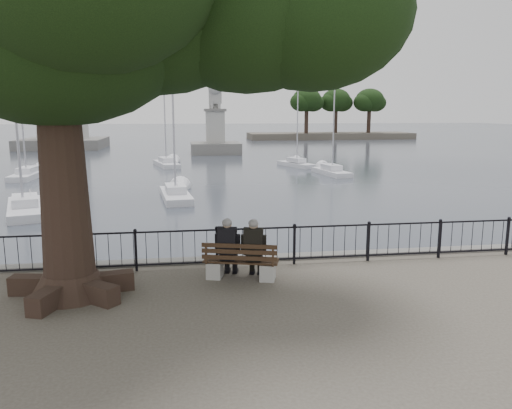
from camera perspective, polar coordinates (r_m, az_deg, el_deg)
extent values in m
cube|color=#5F5D5A|center=(13.55, -0.31, -8.38)|extent=(200.00, 0.40, 1.20)
plane|color=#292F3B|center=(112.81, -7.41, 7.97)|extent=(260.00, 260.00, 0.00)
cube|color=black|center=(12.66, 0.00, -2.76)|extent=(22.00, 0.04, 0.04)
cube|color=black|center=(12.88, 0.00, -6.36)|extent=(22.00, 0.04, 0.04)
cube|color=#A09F97|center=(12.01, -4.73, -7.40)|extent=(0.45, 0.52, 0.40)
cube|color=#A09F97|center=(11.81, 1.34, -7.68)|extent=(0.45, 0.52, 0.40)
cube|color=black|center=(11.82, -1.73, -6.45)|extent=(1.82, 0.95, 0.04)
cube|color=black|center=(11.49, -1.95, -5.43)|extent=(1.70, 0.52, 0.39)
cube|color=black|center=(11.85, -3.21, -5.83)|extent=(0.42, 0.38, 0.23)
cube|color=black|center=(11.65, -3.33, -4.23)|extent=(0.48, 0.34, 0.58)
sphere|color=tan|center=(11.59, -3.32, -2.22)|extent=(0.22, 0.22, 0.22)
ellipsoid|color=gray|center=(11.56, -3.34, -2.08)|extent=(0.23, 0.23, 0.20)
cube|color=black|center=(12.22, -2.95, -6.97)|extent=(0.42, 0.50, 0.44)
cube|color=black|center=(11.76, -0.24, -5.95)|extent=(0.42, 0.38, 0.23)
cube|color=black|center=(11.55, -0.31, -4.34)|extent=(0.48, 0.34, 0.58)
sphere|color=tan|center=(11.49, -0.29, -2.31)|extent=(0.22, 0.22, 0.22)
ellipsoid|color=gray|center=(11.46, -0.31, -2.18)|extent=(0.23, 0.23, 0.20)
cube|color=black|center=(12.12, -0.05, -7.10)|extent=(0.42, 0.50, 0.44)
cone|color=black|center=(11.59, -20.38, -8.45)|extent=(1.72, 1.72, 0.51)
cone|color=black|center=(11.03, -21.31, 5.40)|extent=(1.11, 1.11, 6.08)
ellipsoid|color=black|center=(11.18, -22.34, 20.02)|extent=(5.88, 5.88, 4.59)
ellipsoid|color=black|center=(11.12, -1.08, 21.89)|extent=(4.66, 4.66, 3.64)
ellipsoid|color=black|center=(10.94, 6.56, 20.94)|extent=(4.05, 4.05, 3.16)
cube|color=#5F5D5A|center=(73.63, -21.11, 6.50)|extent=(10.73, 10.73, 1.40)
cone|color=#A09F97|center=(74.05, -21.82, 16.79)|extent=(6.87, 6.87, 25.76)
cube|color=#5F5D5A|center=(59.96, -4.65, 6.41)|extent=(5.77, 5.77, 1.40)
cube|color=#A09F97|center=(59.84, -4.69, 8.72)|extent=(2.11, 2.50, 3.85)
cube|color=#5F5D5A|center=(59.81, -4.72, 10.70)|extent=(2.50, 2.88, 0.30)
cube|color=#A09F97|center=(60.11, -4.75, 11.49)|extent=(1.25, 2.11, 1.35)
cube|color=#A09F97|center=(59.16, -4.70, 12.16)|extent=(1.44, 0.96, 1.54)
sphere|color=#A09F97|center=(58.82, -4.69, 13.20)|extent=(1.63, 1.63, 1.63)
cube|color=silver|center=(26.99, -24.81, -0.67)|extent=(3.17, 5.91, 0.63)
cube|color=silver|center=(26.90, -24.89, 0.37)|extent=(1.78, 2.56, 0.47)
cylinder|color=#B5B4BE|center=(26.27, -25.97, 11.35)|extent=(0.13, 0.13, 10.68)
cube|color=silver|center=(28.80, -9.16, 0.83)|extent=(2.01, 5.36, 0.58)
cube|color=silver|center=(28.72, -9.19, 1.81)|extent=(1.29, 2.23, 0.44)
cylinder|color=#B5B4BE|center=(28.11, -9.48, 11.10)|extent=(0.12, 0.12, 9.67)
cube|color=silver|center=(39.99, 8.60, 3.54)|extent=(2.03, 5.08, 0.55)
cube|color=silver|center=(39.94, 8.62, 4.26)|extent=(1.27, 2.13, 0.41)
cylinder|color=#B5B4BE|center=(39.44, 8.91, 10.46)|extent=(0.11, 0.11, 9.04)
cube|color=silver|center=(41.24, -24.61, 2.91)|extent=(1.56, 5.40, 0.60)
cube|color=silver|center=(41.18, -24.67, 3.60)|extent=(1.12, 2.21, 0.45)
cylinder|color=#B5B4BE|center=(40.68, -25.36, 10.86)|extent=(0.12, 0.12, 10.85)
cube|color=silver|center=(45.62, 4.61, 4.48)|extent=(2.90, 4.74, 0.51)
cube|color=silver|center=(45.57, 4.62, 5.11)|extent=(1.57, 2.09, 0.38)
cylinder|color=#B5B4BE|center=(45.12, 4.77, 10.22)|extent=(0.10, 0.10, 8.54)
cube|color=silver|center=(46.36, -10.19, 4.45)|extent=(2.69, 5.43, 0.58)
cube|color=silver|center=(46.31, -10.21, 5.06)|extent=(1.55, 2.33, 0.44)
cylinder|color=#B5B4BE|center=(45.83, -10.44, 11.59)|extent=(0.12, 0.12, 10.93)
cube|color=#4A443B|center=(93.70, 8.44, 7.75)|extent=(30.00, 8.00, 1.20)
cylinder|color=black|center=(90.37, 5.77, 9.29)|extent=(0.70, 0.70, 4.00)
ellipsoid|color=black|center=(90.38, 5.82, 11.83)|extent=(5.20, 5.20, 4.16)
cylinder|color=black|center=(93.91, 9.07, 9.26)|extent=(0.70, 0.70, 4.00)
ellipsoid|color=black|center=(93.91, 9.15, 11.70)|extent=(5.20, 5.20, 4.16)
cylinder|color=black|center=(94.92, 12.76, 9.15)|extent=(0.70, 0.70, 4.00)
ellipsoid|color=black|center=(94.93, 12.86, 11.56)|extent=(5.20, 5.20, 4.16)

